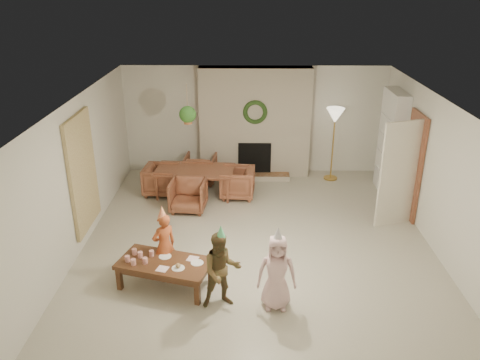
{
  "coord_description": "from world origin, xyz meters",
  "views": [
    {
      "loc": [
        -0.2,
        -7.29,
        4.3
      ],
      "look_at": [
        -0.3,
        0.4,
        1.05
      ],
      "focal_mm": 36.0,
      "sensor_mm": 36.0,
      "label": 1
    }
  ],
  "objects_px": {
    "child_red": "(164,245)",
    "child_pink": "(277,272)",
    "dining_chair_left": "(161,180)",
    "child_plaid": "(222,270)",
    "dining_chair_right": "(237,183)",
    "dining_table": "(195,182)",
    "dining_chair_far": "(201,169)",
    "dining_chair_near": "(188,195)",
    "coffee_table_top": "(165,263)"
  },
  "relations": [
    {
      "from": "child_red",
      "to": "child_pink",
      "type": "relative_size",
      "value": 0.94
    },
    {
      "from": "dining_chair_left",
      "to": "child_plaid",
      "type": "height_order",
      "value": "child_plaid"
    },
    {
      "from": "dining_chair_right",
      "to": "dining_table",
      "type": "bearing_deg",
      "value": -90.0
    },
    {
      "from": "dining_table",
      "to": "dining_chair_right",
      "type": "height_order",
      "value": "dining_chair_right"
    },
    {
      "from": "child_pink",
      "to": "dining_chair_far",
      "type": "bearing_deg",
      "value": 108.89
    },
    {
      "from": "dining_table",
      "to": "child_pink",
      "type": "distance_m",
      "value": 4.06
    },
    {
      "from": "dining_chair_far",
      "to": "child_pink",
      "type": "bearing_deg",
      "value": 112.61
    },
    {
      "from": "dining_chair_far",
      "to": "dining_chair_right",
      "type": "height_order",
      "value": "same"
    },
    {
      "from": "dining_table",
      "to": "child_red",
      "type": "bearing_deg",
      "value": -88.39
    },
    {
      "from": "dining_chair_right",
      "to": "child_red",
      "type": "height_order",
      "value": "child_red"
    },
    {
      "from": "dining_chair_near",
      "to": "child_plaid",
      "type": "xyz_separation_m",
      "value": [
        0.81,
        -3.02,
        0.25
      ]
    },
    {
      "from": "dining_chair_left",
      "to": "child_plaid",
      "type": "bearing_deg",
      "value": -154.17
    },
    {
      "from": "child_plaid",
      "to": "child_pink",
      "type": "bearing_deg",
      "value": -13.8
    },
    {
      "from": "coffee_table_top",
      "to": "dining_chair_far",
      "type": "bearing_deg",
      "value": 103.84
    },
    {
      "from": "dining_chair_left",
      "to": "dining_chair_right",
      "type": "distance_m",
      "value": 1.62
    },
    {
      "from": "dining_chair_right",
      "to": "child_plaid",
      "type": "distance_m",
      "value": 3.68
    },
    {
      "from": "dining_table",
      "to": "dining_chair_right",
      "type": "xyz_separation_m",
      "value": [
        0.9,
        -0.07,
        0.03
      ]
    },
    {
      "from": "dining_chair_far",
      "to": "coffee_table_top",
      "type": "bearing_deg",
      "value": 92.18
    },
    {
      "from": "dining_chair_far",
      "to": "child_plaid",
      "type": "height_order",
      "value": "child_plaid"
    },
    {
      "from": "dining_chair_right",
      "to": "child_red",
      "type": "bearing_deg",
      "value": -15.21
    },
    {
      "from": "child_pink",
      "to": "child_plaid",
      "type": "bearing_deg",
      "value": 179.37
    },
    {
      "from": "dining_table",
      "to": "dining_chair_far",
      "type": "relative_size",
      "value": 2.34
    },
    {
      "from": "dining_chair_far",
      "to": "coffee_table_top",
      "type": "xyz_separation_m",
      "value": [
        -0.17,
        -4.01,
        0.07
      ]
    },
    {
      "from": "dining_chair_left",
      "to": "child_plaid",
      "type": "distance_m",
      "value": 4.08
    },
    {
      "from": "dining_chair_left",
      "to": "child_red",
      "type": "bearing_deg",
      "value": -164.99
    },
    {
      "from": "dining_chair_left",
      "to": "child_red",
      "type": "xyz_separation_m",
      "value": [
        0.56,
        -3.06,
        0.21
      ]
    },
    {
      "from": "dining_chair_far",
      "to": "dining_chair_near",
      "type": "bearing_deg",
      "value": 90.0
    },
    {
      "from": "dining_chair_near",
      "to": "child_plaid",
      "type": "height_order",
      "value": "child_plaid"
    },
    {
      "from": "dining_chair_left",
      "to": "child_pink",
      "type": "height_order",
      "value": "child_pink"
    },
    {
      "from": "dining_chair_right",
      "to": "child_pink",
      "type": "bearing_deg",
      "value": 14.06
    },
    {
      "from": "dining_chair_near",
      "to": "child_plaid",
      "type": "distance_m",
      "value": 3.13
    },
    {
      "from": "dining_chair_near",
      "to": "dining_chair_right",
      "type": "xyz_separation_m",
      "value": [
        0.96,
        0.65,
        0.0
      ]
    },
    {
      "from": "child_red",
      "to": "dining_table",
      "type": "bearing_deg",
      "value": -129.04
    },
    {
      "from": "dining_table",
      "to": "coffee_table_top",
      "type": "bearing_deg",
      "value": -87.35
    },
    {
      "from": "dining_chair_left",
      "to": "child_pink",
      "type": "distance_m",
      "value": 4.43
    },
    {
      "from": "dining_chair_near",
      "to": "child_plaid",
      "type": "bearing_deg",
      "value": -70.33
    },
    {
      "from": "child_red",
      "to": "child_plaid",
      "type": "distance_m",
      "value": 1.17
    },
    {
      "from": "dining_table",
      "to": "dining_chair_far",
      "type": "xyz_separation_m",
      "value": [
        0.06,
        0.72,
        0.03
      ]
    },
    {
      "from": "dining_table",
      "to": "dining_chair_far",
      "type": "distance_m",
      "value": 0.72
    },
    {
      "from": "dining_table",
      "to": "dining_chair_left",
      "type": "bearing_deg",
      "value": 180.0
    },
    {
      "from": "dining_chair_near",
      "to": "dining_chair_right",
      "type": "bearing_deg",
      "value": 38.66
    },
    {
      "from": "child_pink",
      "to": "dining_chair_near",
      "type": "bearing_deg",
      "value": 118.23
    },
    {
      "from": "dining_chair_left",
      "to": "child_red",
      "type": "height_order",
      "value": "child_red"
    },
    {
      "from": "dining_table",
      "to": "child_plaid",
      "type": "height_order",
      "value": "child_plaid"
    },
    {
      "from": "child_plaid",
      "to": "child_pink",
      "type": "distance_m",
      "value": 0.76
    },
    {
      "from": "dining_table",
      "to": "dining_chair_left",
      "type": "distance_m",
      "value": 0.72
    },
    {
      "from": "dining_table",
      "to": "dining_chair_right",
      "type": "relative_size",
      "value": 2.34
    },
    {
      "from": "dining_chair_far",
      "to": "child_red",
      "type": "xyz_separation_m",
      "value": [
        -0.22,
        -3.73,
        0.21
      ]
    },
    {
      "from": "dining_table",
      "to": "dining_chair_far",
      "type": "height_order",
      "value": "dining_chair_far"
    },
    {
      "from": "dining_chair_far",
      "to": "dining_chair_left",
      "type": "bearing_deg",
      "value": 45.0
    }
  ]
}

